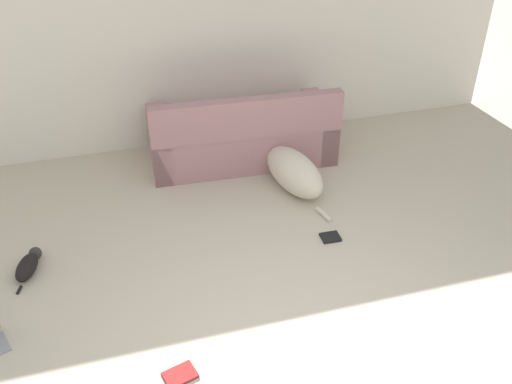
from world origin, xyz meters
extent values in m
cube|color=silver|center=(0.00, 3.73, 1.28)|extent=(7.54, 0.06, 2.57)
cube|color=#A3757A|center=(0.41, 3.13, 0.23)|extent=(2.05, 0.93, 0.45)
cube|color=#A3757A|center=(0.39, 2.78, 0.67)|extent=(2.02, 0.24, 0.43)
cube|color=#A3757A|center=(1.31, 3.09, 0.30)|extent=(0.24, 0.84, 0.59)
cube|color=#A3757A|center=(-0.50, 3.18, 0.30)|extent=(0.24, 0.84, 0.59)
ellipsoid|color=beige|center=(0.77, 2.37, 0.20)|extent=(0.57, 0.96, 0.41)
sphere|color=brown|center=(0.65, 2.89, 0.14)|extent=(0.34, 0.34, 0.29)
cylinder|color=beige|center=(0.89, 1.82, 0.02)|extent=(0.09, 0.23, 0.05)
ellipsoid|color=black|center=(-1.84, 1.73, 0.07)|extent=(0.24, 0.37, 0.14)
sphere|color=#2D2B2B|center=(-1.78, 1.93, 0.06)|extent=(0.14, 0.14, 0.11)
cylinder|color=black|center=(-1.90, 1.53, 0.01)|extent=(0.05, 0.09, 0.02)
cube|color=maroon|center=(-0.78, 0.32, 0.01)|extent=(0.26, 0.21, 0.02)
cube|color=black|center=(0.82, 1.48, 0.01)|extent=(0.18, 0.15, 0.02)
camera|label=1|loc=(-0.98, -2.32, 3.26)|focal=40.00mm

